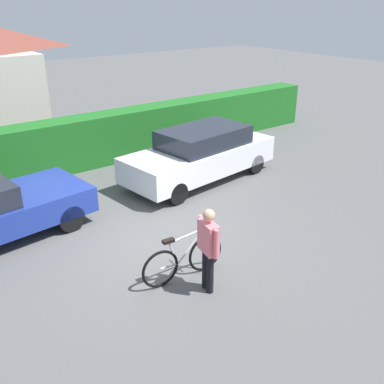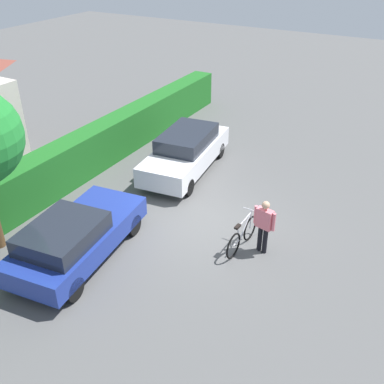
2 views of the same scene
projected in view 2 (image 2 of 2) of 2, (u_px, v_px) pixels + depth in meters
The scene contains 7 objects.
ground_plane at pixel (203, 224), 13.27m from camera, with size 60.00×60.00×0.00m, color #545454.
hedge_row at pixel (69, 163), 15.07m from camera, with size 19.52×0.90×1.52m, color #1D6420.
parked_car_near at pixel (75, 237), 11.51m from camera, with size 4.38×2.26×1.34m.
parked_car_far at pixel (186, 151), 15.87m from camera, with size 4.70×2.21×1.48m.
bicycle at pixel (242, 236), 12.08m from camera, with size 1.70×0.50×0.99m.
person_rider at pixel (264, 223), 11.69m from camera, with size 0.29×0.64×1.58m.
fire_hydrant at pixel (174, 139), 17.70m from camera, with size 0.20×0.20×0.81m.
Camera 2 is at (-9.73, -5.04, 7.55)m, focal length 41.62 mm.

